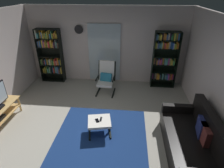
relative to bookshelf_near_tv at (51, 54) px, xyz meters
The scene contains 12 objects.
ground_plane 3.48m from the bookshelf_near_tv, 53.98° to the right, with size 7.02×7.02×0.00m, color #A6A195.
wall_back 1.99m from the bookshelf_near_tv, ahead, with size 5.60×0.06×2.60m, color beige.
glass_door_panel 1.89m from the bookshelf_near_tv, ahead, with size 1.10×0.01×2.00m, color silver.
area_rug 3.65m from the bookshelf_near_tv, 51.71° to the right, with size 2.10×2.17×0.01m, color navy.
bookshelf_near_tv is the anchor object (origin of this frame).
bookshelf_near_sofa 3.92m from the bookshelf_near_tv, ahead, with size 0.80×0.30×1.89m.
leather_sofa 5.18m from the bookshelf_near_tv, 36.66° to the right, with size 0.90×1.95×0.90m.
lounge_armchair 2.19m from the bookshelf_near_tv, 17.53° to the right, with size 0.60×0.69×1.02m.
ottoman 3.46m from the bookshelf_near_tv, 51.05° to the right, with size 0.60×0.57×0.37m.
tv_remote 3.43m from the bookshelf_near_tv, 50.20° to the right, with size 0.04×0.14×0.02m, color black.
cell_phone 3.43m from the bookshelf_near_tv, 51.82° to the right, with size 0.07×0.14×0.01m, color black.
wall_clock 1.35m from the bookshelf_near_tv, ahead, with size 0.29×0.03×0.29m.
Camera 1 is at (0.78, -3.23, 3.08)m, focal length 29.44 mm.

